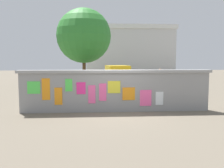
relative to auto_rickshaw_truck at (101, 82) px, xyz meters
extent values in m
plane|color=#6B6051|center=(0.57, 4.29, -0.90)|extent=(60.00, 60.00, 0.00)
cube|color=gray|center=(0.57, -3.71, -0.07)|extent=(7.98, 0.30, 1.65)
cube|color=#959595|center=(0.57, -3.71, 0.81)|extent=(8.18, 0.42, 0.12)
cube|color=#4CD84C|center=(-2.81, -3.87, 0.17)|extent=(0.52, 0.01, 0.51)
cube|color=orange|center=(-2.32, -3.87, 0.10)|extent=(0.33, 0.03, 0.89)
cube|color=orange|center=(-1.82, -3.87, -0.20)|extent=(0.32, 0.02, 0.72)
cube|color=#4CD84C|center=(-1.39, -3.87, 0.26)|extent=(0.29, 0.02, 0.51)
cube|color=#F42D8C|center=(-0.89, -3.87, 0.13)|extent=(0.37, 0.02, 0.49)
cube|color=#F9599E|center=(-0.45, -3.87, -0.13)|extent=(0.30, 0.02, 0.76)
cube|color=#F9599E|center=(0.01, -3.87, -0.05)|extent=(0.31, 0.02, 0.73)
cube|color=yellow|center=(0.48, -3.87, 0.16)|extent=(0.53, 0.04, 0.51)
cube|color=orange|center=(1.10, -3.87, -0.12)|extent=(0.53, 0.04, 0.54)
cube|color=#F9599E|center=(1.82, -3.87, -0.31)|extent=(0.49, 0.02, 0.68)
cube|color=silver|center=(2.41, -3.87, -0.33)|extent=(0.33, 0.02, 0.56)
cylinder|color=black|center=(0.98, 0.80, -0.55)|extent=(0.72, 0.30, 0.70)
cylinder|color=black|center=(1.18, -0.48, -0.55)|extent=(0.72, 0.30, 0.70)
cylinder|color=black|center=(-1.49, 0.44, -0.55)|extent=(0.72, 0.30, 0.70)
cylinder|color=black|center=(-1.30, -0.85, -0.55)|extent=(0.72, 0.30, 0.70)
cube|color=gold|center=(0.98, 0.15, 0.20)|extent=(1.41, 1.66, 1.50)
cube|color=#334C59|center=(-0.80, -0.12, -0.10)|extent=(2.59, 1.84, 0.90)
cylinder|color=black|center=(3.22, -2.48, -0.60)|extent=(0.60, 0.11, 0.60)
cylinder|color=black|center=(1.92, -2.45, -0.60)|extent=(0.60, 0.13, 0.60)
cube|color=gold|center=(2.57, -2.46, -0.32)|extent=(1.00, 0.26, 0.32)
cube|color=black|center=(2.37, -2.46, -0.14)|extent=(0.56, 0.23, 0.10)
cube|color=#262626|center=(3.12, -2.48, -0.05)|extent=(0.05, 0.56, 0.03)
cylinder|color=black|center=(2.88, -0.11, -0.57)|extent=(0.65, 0.21, 0.66)
cylinder|color=black|center=(3.89, -0.38, -0.57)|extent=(0.65, 0.21, 0.66)
cube|color=#1933A5|center=(3.39, -0.25, -0.39)|extent=(0.93, 0.29, 0.06)
cylinder|color=#1933A5|center=(3.53, -0.29, -0.17)|extent=(0.04, 0.04, 0.40)
cube|color=black|center=(3.53, -0.29, 0.03)|extent=(0.21, 0.13, 0.05)
cube|color=black|center=(2.93, -0.12, -0.02)|extent=(0.15, 0.44, 0.03)
cylinder|color=yellow|center=(-2.61, -1.70, -0.50)|extent=(0.12, 0.12, 0.80)
cylinder|color=yellow|center=(-2.52, -1.55, -0.50)|extent=(0.12, 0.12, 0.80)
cylinder|color=#D83F72|center=(-2.57, -1.63, 0.20)|extent=(0.46, 0.46, 0.60)
sphere|color=#8C664C|center=(-2.57, -1.63, 0.61)|extent=(0.22, 0.22, 0.22)
cylinder|color=#BF6626|center=(3.69, 1.16, -0.50)|extent=(0.12, 0.12, 0.80)
cylinder|color=#BF6626|center=(3.83, 1.27, -0.50)|extent=(0.12, 0.12, 0.80)
cylinder|color=purple|center=(3.76, 1.22, 0.20)|extent=(0.48, 0.48, 0.60)
sphere|color=#8C664C|center=(3.76, 1.22, 0.61)|extent=(0.22, 0.22, 0.22)
cylinder|color=brown|center=(-1.20, 6.15, 0.37)|extent=(0.27, 0.27, 2.54)
sphere|color=#2E802E|center=(-1.20, 6.15, 3.17)|extent=(4.37, 4.37, 4.37)
cube|color=silver|center=(3.88, 16.71, 1.93)|extent=(10.33, 5.00, 5.66)
cube|color=silver|center=(3.88, 16.71, 5.01)|extent=(10.63, 5.30, 0.50)
camera|label=1|loc=(-0.30, -14.11, 1.35)|focal=39.79mm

